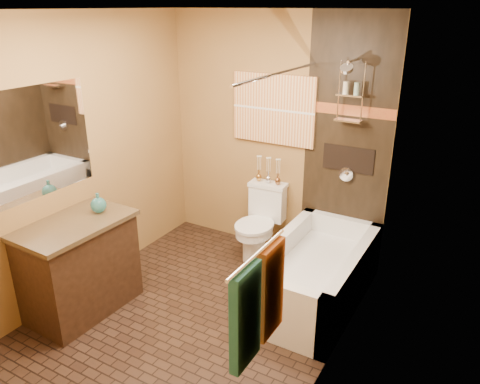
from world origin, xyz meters
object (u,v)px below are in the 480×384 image
Objects in this scene: sunset_painting at (274,109)px; toilet at (260,222)px; vanity at (79,266)px; bathtub at (314,278)px.

sunset_painting is 1.18m from toilet.
sunset_painting is at bearing 65.96° from vanity.
vanity is at bearing -116.07° from sunset_painting.
sunset_painting reaches higher than vanity.
toilet reaches higher than bathtub.
vanity is (-1.72, -1.15, 0.21)m from bathtub.
sunset_painting is 1.15× the size of toilet.
vanity is at bearing -146.23° from bathtub.
bathtub is 1.53× the size of vanity.
bathtub is (0.81, -0.73, -1.33)m from sunset_painting.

